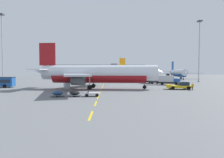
{
  "coord_description": "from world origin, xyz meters",
  "views": [
    {
      "loc": [
        19.84,
        -23.39,
        4.53
      ],
      "look_at": [
        20.81,
        26.93,
        2.45
      ],
      "focal_mm": 28.79,
      "sensor_mm": 36.0,
      "label": 1
    }
  ],
  "objects_px": {
    "apron_light_mast_near": "(2,41)",
    "catering_truck": "(151,79)",
    "ground_crew_worker": "(193,86)",
    "uld_cargo_container": "(67,86)",
    "pushback_tug": "(180,86)",
    "airliner_foreground": "(97,74)",
    "baggage_train": "(75,94)",
    "airliner_mid_left": "(104,73)",
    "airliner_far_center": "(178,73)",
    "fuel_service_truck": "(168,80)",
    "apron_light_mast_far": "(199,44)"
  },
  "relations": [
    {
      "from": "airliner_mid_left",
      "to": "ground_crew_worker",
      "type": "relative_size",
      "value": 17.78
    },
    {
      "from": "baggage_train",
      "to": "ground_crew_worker",
      "type": "height_order",
      "value": "ground_crew_worker"
    },
    {
      "from": "airliner_far_center",
      "to": "apron_light_mast_near",
      "type": "bearing_deg",
      "value": -157.83
    },
    {
      "from": "ground_crew_worker",
      "to": "airliner_far_center",
      "type": "bearing_deg",
      "value": 71.71
    },
    {
      "from": "catering_truck",
      "to": "baggage_train",
      "type": "distance_m",
      "value": 41.79
    },
    {
      "from": "catering_truck",
      "to": "fuel_service_truck",
      "type": "xyz_separation_m",
      "value": [
        4.28,
        -6.73,
        0.0
      ]
    },
    {
      "from": "pushback_tug",
      "to": "apron_light_mast_far",
      "type": "relative_size",
      "value": 0.23
    },
    {
      "from": "ground_crew_worker",
      "to": "uld_cargo_container",
      "type": "xyz_separation_m",
      "value": [
        -31.65,
        4.72,
        -0.16
      ]
    },
    {
      "from": "pushback_tug",
      "to": "catering_truck",
      "type": "height_order",
      "value": "catering_truck"
    },
    {
      "from": "airliner_far_center",
      "to": "ground_crew_worker",
      "type": "xyz_separation_m",
      "value": [
        -21.89,
        -66.21,
        -2.72
      ]
    },
    {
      "from": "baggage_train",
      "to": "apron_light_mast_near",
      "type": "bearing_deg",
      "value": 131.57
    },
    {
      "from": "ground_crew_worker",
      "to": "pushback_tug",
      "type": "bearing_deg",
      "value": 138.16
    },
    {
      "from": "pushback_tug",
      "to": "baggage_train",
      "type": "distance_m",
      "value": 27.56
    },
    {
      "from": "airliner_mid_left",
      "to": "airliner_foreground",
      "type": "bearing_deg",
      "value": -91.22
    },
    {
      "from": "uld_cargo_container",
      "to": "pushback_tug",
      "type": "bearing_deg",
      "value": -5.18
    },
    {
      "from": "ground_crew_worker",
      "to": "airliner_foreground",
      "type": "bearing_deg",
      "value": 170.06
    },
    {
      "from": "fuel_service_truck",
      "to": "airliner_foreground",
      "type": "bearing_deg",
      "value": -150.08
    },
    {
      "from": "uld_cargo_container",
      "to": "apron_light_mast_near",
      "type": "height_order",
      "value": "apron_light_mast_near"
    },
    {
      "from": "fuel_service_truck",
      "to": "ground_crew_worker",
      "type": "xyz_separation_m",
      "value": [
        0.04,
        -17.71,
        -0.68
      ]
    },
    {
      "from": "ground_crew_worker",
      "to": "apron_light_mast_near",
      "type": "relative_size",
      "value": 0.06
    },
    {
      "from": "apron_light_mast_near",
      "to": "catering_truck",
      "type": "bearing_deg",
      "value": -6.49
    },
    {
      "from": "airliner_mid_left",
      "to": "airliner_far_center",
      "type": "xyz_separation_m",
      "value": [
        44.56,
        17.2,
        -0.25
      ]
    },
    {
      "from": "pushback_tug",
      "to": "airliner_mid_left",
      "type": "bearing_deg",
      "value": 113.45
    },
    {
      "from": "airliner_far_center",
      "to": "catering_truck",
      "type": "bearing_deg",
      "value": -122.11
    },
    {
      "from": "airliner_foreground",
      "to": "fuel_service_truck",
      "type": "height_order",
      "value": "airliner_foreground"
    },
    {
      "from": "catering_truck",
      "to": "uld_cargo_container",
      "type": "relative_size",
      "value": 4.07
    },
    {
      "from": "pushback_tug",
      "to": "apron_light_mast_near",
      "type": "distance_m",
      "value": 70.12
    },
    {
      "from": "ground_crew_worker",
      "to": "apron_light_mast_near",
      "type": "bearing_deg",
      "value": 153.98
    },
    {
      "from": "pushback_tug",
      "to": "airliner_mid_left",
      "type": "xyz_separation_m",
      "value": [
        -20.36,
        46.95,
        3.03
      ]
    },
    {
      "from": "apron_light_mast_near",
      "to": "airliner_foreground",
      "type": "bearing_deg",
      "value": -33.87
    },
    {
      "from": "baggage_train",
      "to": "pushback_tug",
      "type": "bearing_deg",
      "value": 28.0
    },
    {
      "from": "pushback_tug",
      "to": "baggage_train",
      "type": "height_order",
      "value": "pushback_tug"
    },
    {
      "from": "airliner_foreground",
      "to": "catering_truck",
      "type": "relative_size",
      "value": 4.74
    },
    {
      "from": "fuel_service_truck",
      "to": "apron_light_mast_near",
      "type": "bearing_deg",
      "value": 168.07
    },
    {
      "from": "airliner_foreground",
      "to": "apron_light_mast_near",
      "type": "relative_size",
      "value": 1.24
    },
    {
      "from": "pushback_tug",
      "to": "fuel_service_truck",
      "type": "height_order",
      "value": "fuel_service_truck"
    },
    {
      "from": "airliner_far_center",
      "to": "baggage_train",
      "type": "distance_m",
      "value": 91.14
    },
    {
      "from": "airliner_foreground",
      "to": "catering_truck",
      "type": "xyz_separation_m",
      "value": [
        19.31,
        20.3,
        -2.3
      ]
    },
    {
      "from": "airliner_mid_left",
      "to": "apron_light_mast_near",
      "type": "bearing_deg",
      "value": -156.7
    },
    {
      "from": "fuel_service_truck",
      "to": "uld_cargo_container",
      "type": "relative_size",
      "value": 4.09
    },
    {
      "from": "airliner_foreground",
      "to": "apron_light_mast_near",
      "type": "bearing_deg",
      "value": 146.13
    },
    {
      "from": "uld_cargo_container",
      "to": "ground_crew_worker",
      "type": "bearing_deg",
      "value": -8.49
    },
    {
      "from": "pushback_tug",
      "to": "apron_light_mast_far",
      "type": "height_order",
      "value": "apron_light_mast_far"
    },
    {
      "from": "ground_crew_worker",
      "to": "apron_light_mast_near",
      "type": "xyz_separation_m",
      "value": [
        -63.97,
        31.22,
        16.2
      ]
    },
    {
      "from": "baggage_train",
      "to": "apron_light_mast_near",
      "type": "xyz_separation_m",
      "value": [
        -37.33,
        42.1,
        16.64
      ]
    },
    {
      "from": "airliner_mid_left",
      "to": "ground_crew_worker",
      "type": "xyz_separation_m",
      "value": [
        22.67,
        -49.01,
        -2.97
      ]
    },
    {
      "from": "apron_light_mast_far",
      "to": "catering_truck",
      "type": "bearing_deg",
      "value": -157.51
    },
    {
      "from": "fuel_service_truck",
      "to": "baggage_train",
      "type": "relative_size",
      "value": 0.85
    },
    {
      "from": "fuel_service_truck",
      "to": "apron_light_mast_far",
      "type": "relative_size",
      "value": 0.28
    },
    {
      "from": "airliner_foreground",
      "to": "catering_truck",
      "type": "distance_m",
      "value": 28.11
    }
  ]
}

